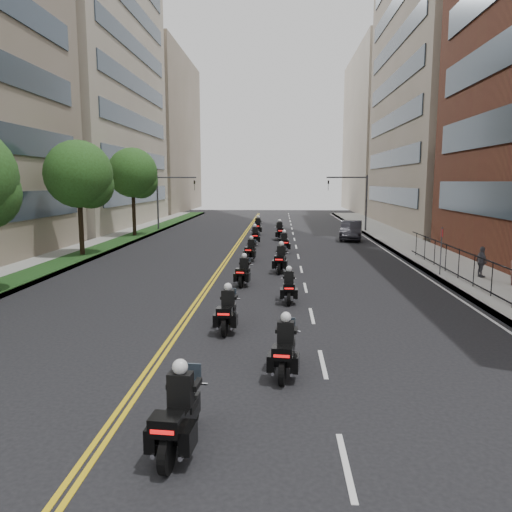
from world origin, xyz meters
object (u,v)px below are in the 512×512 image
at_px(motorcycle_0, 179,416).
at_px(motorcycle_7, 284,243).
at_px(pedestrian_c, 482,262).
at_px(motorcycle_8, 255,237).
at_px(motorcycle_4, 244,273).
at_px(motorcycle_10, 258,227).
at_px(motorcycle_3, 289,288).
at_px(motorcycle_9, 280,232).
at_px(parked_sedan, 351,230).
at_px(motorcycle_1, 285,350).
at_px(motorcycle_5, 281,260).
at_px(motorcycle_2, 228,312).
at_px(motorcycle_6, 251,251).

xyz_separation_m(motorcycle_0, motorcycle_7, (2.12, 26.59, -0.05)).
bearing_deg(pedestrian_c, motorcycle_8, 35.52).
relative_size(motorcycle_4, motorcycle_10, 0.85).
relative_size(motorcycle_4, pedestrian_c, 1.34).
distance_m(motorcycle_3, motorcycle_8, 18.99).
xyz_separation_m(motorcycle_8, motorcycle_9, (1.95, 3.52, 0.05)).
relative_size(motorcycle_9, pedestrian_c, 1.54).
xyz_separation_m(motorcycle_4, pedestrian_c, (12.03, 1.91, 0.32)).
bearing_deg(parked_sedan, motorcycle_8, -144.02).
distance_m(motorcycle_1, motorcycle_7, 22.76).
xyz_separation_m(motorcycle_7, motorcycle_10, (-2.42, 11.63, 0.09)).
bearing_deg(motorcycle_1, motorcycle_0, -111.59).
bearing_deg(motorcycle_10, motorcycle_5, -81.48).
relative_size(motorcycle_3, motorcycle_5, 0.88).
bearing_deg(motorcycle_1, pedestrian_c, 58.48).
bearing_deg(motorcycle_8, motorcycle_5, -83.61).
relative_size(motorcycle_1, parked_sedan, 0.45).
bearing_deg(motorcycle_2, motorcycle_7, 86.24).
xyz_separation_m(motorcycle_0, motorcycle_3, (2.22, 11.77, -0.09)).
bearing_deg(motorcycle_4, motorcycle_3, -49.99).
relative_size(motorcycle_7, motorcycle_8, 0.96).
xyz_separation_m(motorcycle_7, parked_sedan, (5.83, 8.02, 0.19)).
relative_size(motorcycle_0, pedestrian_c, 1.49).
bearing_deg(motorcycle_1, parked_sedan, 85.11).
height_order(motorcycle_1, motorcycle_8, motorcycle_8).
bearing_deg(motorcycle_1, motorcycle_3, 94.47).
relative_size(motorcycle_1, motorcycle_8, 0.99).
distance_m(motorcycle_7, motorcycle_9, 7.56).
bearing_deg(motorcycle_8, motorcycle_4, -92.46).
xyz_separation_m(motorcycle_1, motorcycle_5, (-0.11, 14.85, 0.03)).
distance_m(motorcycle_0, motorcycle_5, 18.78).
height_order(motorcycle_9, parked_sedan, motorcycle_9).
relative_size(motorcycle_5, motorcycle_7, 1.07).
distance_m(motorcycle_3, motorcycle_5, 6.91).
relative_size(motorcycle_3, motorcycle_9, 0.84).
distance_m(motorcycle_5, pedestrian_c, 10.37).
bearing_deg(motorcycle_1, motorcycle_7, 95.74).
bearing_deg(motorcycle_10, motorcycle_0, -87.42).
bearing_deg(motorcycle_9, motorcycle_3, -94.27).
relative_size(motorcycle_0, motorcycle_10, 0.94).
height_order(motorcycle_0, motorcycle_2, motorcycle_0).
relative_size(motorcycle_6, motorcycle_8, 0.95).
distance_m(motorcycle_4, motorcycle_9, 19.14).
relative_size(motorcycle_0, motorcycle_7, 1.08).
bearing_deg(motorcycle_10, motorcycle_8, -86.90).
xyz_separation_m(motorcycle_1, motorcycle_3, (0.22, 7.95, -0.05)).
relative_size(motorcycle_1, motorcycle_9, 0.92).
height_order(motorcycle_7, motorcycle_10, motorcycle_10).
bearing_deg(motorcycle_3, motorcycle_0, -100.35).
distance_m(motorcycle_1, motorcycle_6, 18.98).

